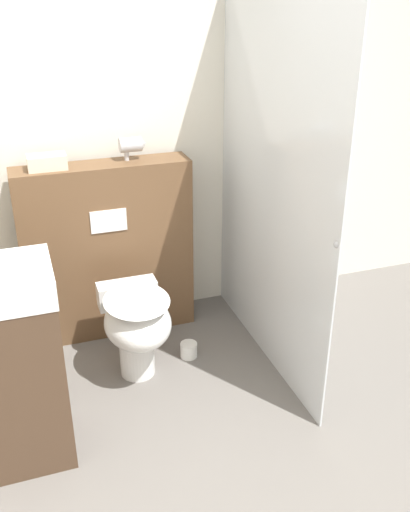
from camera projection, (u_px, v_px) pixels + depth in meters
wall_back at (167, 134)px, 3.68m from camera, size 8.00×0.06×2.50m
partition_panel at (108, 251)px, 3.66m from camera, size 1.08×0.24×1.15m
shower_glass at (271, 187)px, 3.19m from camera, size 0.04×1.50×2.19m
toilet at (136, 324)px, 3.26m from camera, size 0.38×0.56×0.56m
sink_vanity at (14, 366)px, 2.66m from camera, size 0.46×0.41×1.16m
hair_drier at (132, 145)px, 3.45m from camera, size 0.16×0.09×0.14m
folded_towel at (47, 162)px, 3.29m from camera, size 0.22×0.13×0.09m
spare_toilet_roll at (189, 350)px, 3.58m from camera, size 0.11×0.11×0.10m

